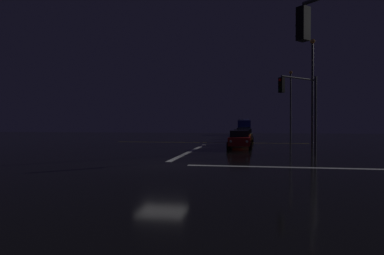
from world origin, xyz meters
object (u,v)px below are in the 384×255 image
at_px(sedan_green, 243,133).
at_px(sedan_orange, 242,137).
at_px(box_truck, 244,126).
at_px(sedan_red, 240,139).
at_px(sedan_blue, 246,131).
at_px(streetlamp_right_far, 291,100).
at_px(traffic_signal_ne, 301,99).
at_px(sedan_black, 243,132).
at_px(sedan_gray, 245,135).
at_px(streetlamp_right_near, 312,86).

bearing_deg(sedan_green, sedan_orange, -89.26).
xyz_separation_m(sedan_green, box_truck, (-0.02, 20.54, 0.91)).
distance_m(sedan_green, box_truck, 20.56).
xyz_separation_m(sedan_red, sedan_green, (-0.06, 17.69, 0.00)).
xyz_separation_m(sedan_blue, streetlamp_right_far, (6.26, -12.15, 4.63)).
bearing_deg(traffic_signal_ne, sedan_black, 99.52).
distance_m(sedan_red, sedan_black, 24.01).
relative_size(sedan_gray, streetlamp_right_near, 0.44).
relative_size(sedan_red, sedan_blue, 1.00).
distance_m(sedan_black, streetlamp_right_far, 9.80).
height_order(streetlamp_right_near, streetlamp_right_far, streetlamp_right_near).
height_order(sedan_orange, box_truck, box_truck).
bearing_deg(sedan_black, streetlamp_right_near, -72.90).
bearing_deg(sedan_green, sedan_gray, -86.27).
xyz_separation_m(sedan_blue, streetlamp_right_near, (6.26, -28.15, 4.83)).
bearing_deg(sedan_black, sedan_green, -89.30).
distance_m(sedan_orange, sedan_blue, 24.99).
height_order(sedan_green, streetlamp_right_near, streetlamp_right_near).
height_order(sedan_orange, sedan_blue, same).
height_order(sedan_green, sedan_blue, same).
bearing_deg(sedan_blue, sedan_red, -90.43).
relative_size(box_truck, streetlamp_right_near, 0.84).
bearing_deg(streetlamp_right_near, streetlamp_right_far, 90.00).
bearing_deg(streetlamp_right_far, box_truck, 108.40).
bearing_deg(traffic_signal_ne, box_truck, 96.27).
bearing_deg(streetlamp_right_far, sedan_red, -109.35).
relative_size(box_truck, traffic_signal_ne, 1.44).
bearing_deg(streetlamp_right_far, sedan_orange, -116.47).
bearing_deg(sedan_black, traffic_signal_ne, -80.48).
xyz_separation_m(box_truck, streetlamp_right_near, (6.57, -35.75, 3.92)).
height_order(traffic_signal_ne, streetlamp_right_near, streetlamp_right_near).
height_order(sedan_black, sedan_blue, same).
xyz_separation_m(sedan_orange, traffic_signal_ne, (4.46, -9.60, 3.18)).
relative_size(sedan_orange, sedan_gray, 1.00).
xyz_separation_m(sedan_red, traffic_signal_ne, (4.55, -3.96, 3.18)).
xyz_separation_m(sedan_orange, streetlamp_right_near, (6.39, -3.16, 4.83)).
bearing_deg(box_truck, sedan_orange, -89.69).
xyz_separation_m(sedan_red, streetlamp_right_far, (6.49, 18.48, 4.63)).
distance_m(sedan_gray, box_truck, 26.41).
distance_m(sedan_orange, streetlamp_right_far, 15.07).
relative_size(sedan_red, traffic_signal_ne, 0.75).
height_order(sedan_red, box_truck, box_truck).
bearing_deg(sedan_red, streetlamp_right_near, 20.91).
relative_size(sedan_red, streetlamp_right_near, 0.44).
bearing_deg(box_truck, traffic_signal_ne, -83.73).
bearing_deg(sedan_green, traffic_signal_ne, -77.96).
distance_m(sedan_black, traffic_signal_ne, 28.54).
relative_size(sedan_blue, streetlamp_right_near, 0.44).
distance_m(sedan_gray, streetlamp_right_far, 10.18).
relative_size(sedan_green, traffic_signal_ne, 0.75).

